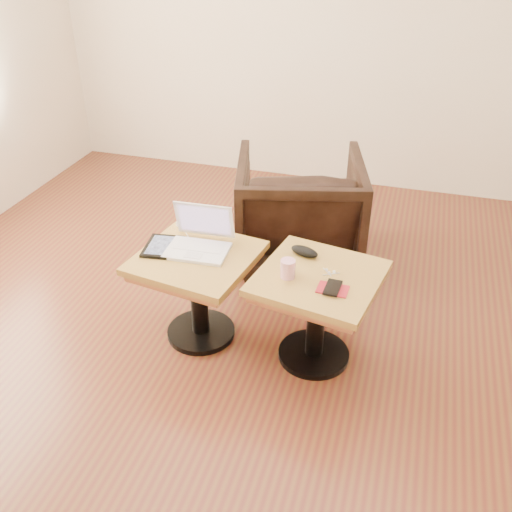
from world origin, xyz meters
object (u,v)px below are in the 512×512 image
(side_table_right, at_px, (318,297))
(striped_cup, at_px, (288,269))
(armchair, at_px, (299,211))
(laptop, at_px, (200,240))
(side_table_left, at_px, (198,276))

(side_table_right, relative_size, striped_cup, 7.17)
(striped_cup, bearing_deg, side_table_right, 22.43)
(striped_cup, xyz_separation_m, armchair, (-0.16, 0.99, -0.21))
(laptop, relative_size, striped_cup, 3.52)
(laptop, bearing_deg, side_table_right, -9.24)
(side_table_right, xyz_separation_m, laptop, (-0.65, 0.07, 0.18))
(side_table_right, bearing_deg, side_table_left, -169.78)
(side_table_right, xyz_separation_m, striped_cup, (-0.14, -0.06, 0.18))
(side_table_left, bearing_deg, side_table_right, 8.65)
(side_table_left, relative_size, laptop, 2.00)
(side_table_left, relative_size, armchair, 0.82)
(striped_cup, relative_size, armchair, 0.12)
(laptop, height_order, striped_cup, laptop)
(striped_cup, bearing_deg, laptop, 165.29)
(striped_cup, distance_m, armchair, 1.02)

